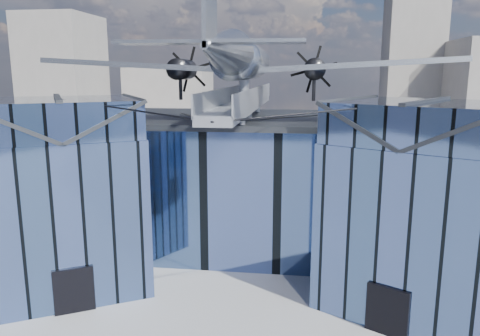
# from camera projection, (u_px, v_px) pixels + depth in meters

# --- Properties ---
(ground_plane) EXTENTS (120.00, 120.00, 0.00)m
(ground_plane) POSITION_uv_depth(u_px,v_px,m) (236.00, 286.00, 29.59)
(ground_plane) COLOR #949398
(museum) EXTENTS (32.88, 24.50, 17.60)m
(museum) POSITION_uv_depth(u_px,v_px,m) (247.00, 180.00, 34.12)
(museum) COLOR #486193
(museum) RESTS_ON ground
(bg_towers) EXTENTS (77.00, 24.50, 26.00)m
(bg_towers) POSITION_uv_depth(u_px,v_px,m) (289.00, 92.00, 76.38)
(bg_towers) COLOR gray
(bg_towers) RESTS_ON ground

